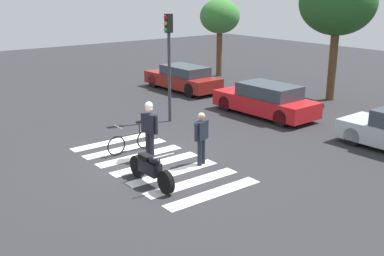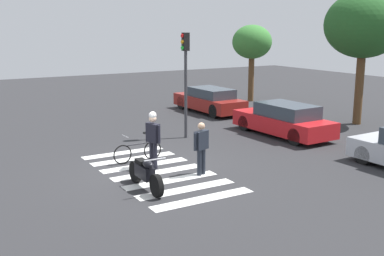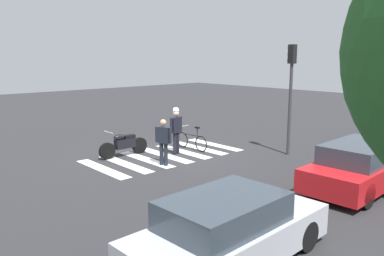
# 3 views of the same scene
# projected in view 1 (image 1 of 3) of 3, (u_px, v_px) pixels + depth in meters

# --- Properties ---
(ground_plane) EXTENTS (60.00, 60.00, 0.00)m
(ground_plane) POSITION_uv_depth(u_px,v_px,m) (156.00, 164.00, 14.26)
(ground_plane) COLOR #2B2B2D
(police_motorcycle) EXTENTS (2.05, 0.62, 1.03)m
(police_motorcycle) POSITION_uv_depth(u_px,v_px,m) (151.00, 169.00, 12.64)
(police_motorcycle) COLOR black
(police_motorcycle) RESTS_ON ground_plane
(leaning_bicycle) EXTENTS (0.46, 1.75, 0.98)m
(leaning_bicycle) POSITION_uv_depth(u_px,v_px,m) (131.00, 141.00, 15.21)
(leaning_bicycle) COLOR black
(leaning_bicycle) RESTS_ON ground_plane
(officer_on_foot) EXTENTS (0.67, 0.30, 1.83)m
(officer_on_foot) POSITION_uv_depth(u_px,v_px,m) (149.00, 126.00, 14.38)
(officer_on_foot) COLOR black
(officer_on_foot) RESTS_ON ground_plane
(officer_by_motorcycle) EXTENTS (0.34, 0.63, 1.62)m
(officer_by_motorcycle) POSITION_uv_depth(u_px,v_px,m) (201.00, 136.00, 13.95)
(officer_by_motorcycle) COLOR #1E232D
(officer_by_motorcycle) RESTS_ON ground_plane
(crosswalk_stripes) EXTENTS (5.85, 2.98, 0.01)m
(crosswalk_stripes) POSITION_uv_depth(u_px,v_px,m) (156.00, 164.00, 14.26)
(crosswalk_stripes) COLOR silver
(crosswalk_stripes) RESTS_ON ground_plane
(car_maroon_wagon) EXTENTS (4.59, 1.76, 1.30)m
(car_maroon_wagon) POSITION_uv_depth(u_px,v_px,m) (183.00, 78.00, 24.27)
(car_maroon_wagon) COLOR black
(car_maroon_wagon) RESTS_ON ground_plane
(car_red_convertible) EXTENTS (4.59, 1.82, 1.35)m
(car_red_convertible) POSITION_uv_depth(u_px,v_px,m) (266.00, 100.00, 19.48)
(car_red_convertible) COLOR black
(car_red_convertible) RESTS_ON ground_plane
(traffic_light_pole) EXTENTS (0.25, 0.33, 4.18)m
(traffic_light_pole) POSITION_uv_depth(u_px,v_px,m) (169.00, 51.00, 18.01)
(traffic_light_pole) COLOR #38383D
(traffic_light_pole) RESTS_ON ground_plane
(street_tree_near) EXTENTS (2.33, 2.33, 4.51)m
(street_tree_near) POSITION_uv_depth(u_px,v_px,m) (220.00, 17.00, 27.47)
(street_tree_near) COLOR brown
(street_tree_near) RESTS_ON ground_plane
(street_tree_mid) EXTENTS (3.46, 3.46, 5.96)m
(street_tree_mid) POSITION_uv_depth(u_px,v_px,m) (338.00, 3.00, 21.14)
(street_tree_mid) COLOR brown
(street_tree_mid) RESTS_ON ground_plane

